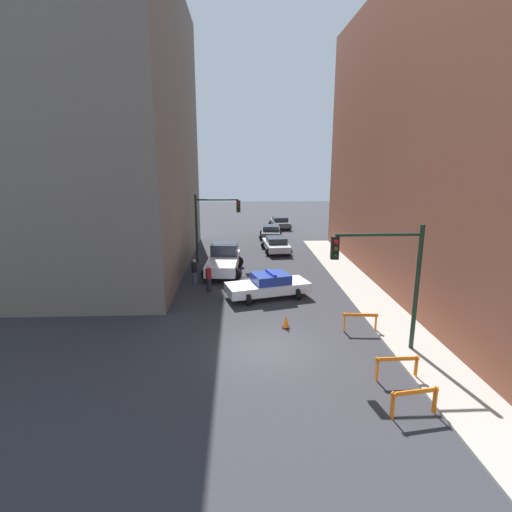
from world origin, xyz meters
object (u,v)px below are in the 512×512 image
barrier_mid (397,364)px  parked_car_near (276,244)px  parked_car_far (280,222)px  barrier_back (360,319)px  police_car (268,285)px  traffic_light_near (390,269)px  pedestrian_corner (194,271)px  barrier_front (414,398)px  traffic_cone (286,322)px  parked_car_mid (271,232)px  white_truck (224,260)px  pedestrian_crossing (209,278)px  traffic_light_far (211,218)px

barrier_mid → parked_car_near: bearing=96.6°
parked_car_far → barrier_back: parked_car_far is taller
parked_car_near → barrier_back: (2.31, -16.44, -0.06)m
police_car → parked_car_far: police_car is taller
police_car → parked_car_near: bearing=-23.3°
traffic_light_near → pedestrian_corner: (-8.76, 9.48, -2.67)m
police_car → barrier_front: (3.66, -11.12, -0.11)m
police_car → traffic_cone: 4.36m
parked_car_mid → barrier_front: 28.86m
barrier_mid → parked_car_far: bearing=91.4°
parked_car_near → white_truck: bearing=-129.4°
pedestrian_crossing → barrier_front: bearing=28.6°
traffic_light_near → parked_car_far: size_ratio=1.18×
pedestrian_crossing → pedestrian_corner: (-1.00, 1.49, 0.00)m
traffic_light_far → barrier_back: 15.54m
barrier_back → parked_car_mid: bearing=95.7°
traffic_light_near → traffic_light_far: traffic_light_near is taller
parked_car_far → pedestrian_corner: 22.36m
pedestrian_crossing → police_car: bearing=70.2°
police_car → parked_car_far: bearing=-23.2°
barrier_mid → traffic_cone: bearing=126.0°
traffic_cone → traffic_light_near: bearing=-33.8°
pedestrian_crossing → pedestrian_corner: bearing=-147.8°
pedestrian_crossing → barrier_back: pedestrian_crossing is taller
parked_car_near → barrier_mid: parked_car_near is taller
parked_car_far → parked_car_mid: bearing=-107.9°
barrier_back → police_car: bearing=128.0°
parked_car_far → barrier_back: bearing=-92.0°
traffic_light_far → barrier_front: traffic_light_far is taller
white_truck → parked_car_far: bearing=75.8°
police_car → barrier_back: size_ratio=3.14×
traffic_light_near → parked_car_far: (-1.14, 30.50, -2.86)m
police_car → barrier_mid: size_ratio=3.14×
pedestrian_corner → traffic_cone: size_ratio=2.53×
parked_car_mid → barrier_front: size_ratio=2.79×
traffic_light_near → barrier_mid: bearing=-98.6°
traffic_light_near → parked_car_far: traffic_light_near is taller
pedestrian_corner → white_truck: bearing=137.9°
pedestrian_crossing → barrier_mid: size_ratio=1.04×
parked_car_mid → barrier_back: parked_car_mid is taller
parked_car_far → pedestrian_corner: (-7.62, -21.03, 0.19)m
parked_car_far → pedestrian_corner: bearing=-113.3°
parked_car_far → pedestrian_crossing: bearing=-109.8°
traffic_light_near → parked_car_far: 30.66m
white_truck → traffic_cone: 10.28m
parked_car_mid → pedestrian_corner: bearing=-107.3°
pedestrian_crossing → traffic_cone: 6.79m
white_truck → traffic_cone: size_ratio=8.41×
traffic_light_far → barrier_front: size_ratio=3.27×
traffic_light_near → barrier_mid: size_ratio=3.25×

